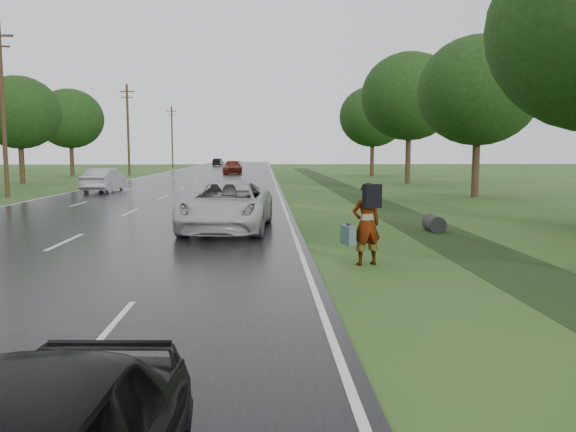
{
  "coord_description": "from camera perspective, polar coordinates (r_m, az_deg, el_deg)",
  "views": [
    {
      "loc": [
        5.8,
        -8.42,
        2.66
      ],
      "look_at": [
        6.31,
        3.39,
        1.3
      ],
      "focal_mm": 35.0,
      "sensor_mm": 36.0,
      "label": 1
    }
  ],
  "objects": [
    {
      "name": "road",
      "position": [
        53.8,
        -8.67,
        3.68
      ],
      "size": [
        14.0,
        180.0,
        0.04
      ],
      "primitive_type": "cube",
      "color": "black",
      "rests_on": "ground"
    },
    {
      "name": "edge_stripe_east",
      "position": [
        53.49,
        -1.45,
        3.77
      ],
      "size": [
        0.12,
        180.0,
        0.01
      ],
      "primitive_type": "cube",
      "color": "silver",
      "rests_on": "road"
    },
    {
      "name": "edge_stripe_west",
      "position": [
        54.94,
        -15.7,
        3.6
      ],
      "size": [
        0.12,
        180.0,
        0.01
      ],
      "primitive_type": "cube",
      "color": "silver",
      "rests_on": "road"
    },
    {
      "name": "center_line",
      "position": [
        53.8,
        -8.67,
        3.71
      ],
      "size": [
        0.12,
        180.0,
        0.01
      ],
      "primitive_type": "cube",
      "color": "silver",
      "rests_on": "road"
    },
    {
      "name": "drainage_ditch",
      "position": [
        27.84,
        9.36,
        1.07
      ],
      "size": [
        2.2,
        120.0,
        0.56
      ],
      "color": "black",
      "rests_on": "ground"
    },
    {
      "name": "utility_pole_mid",
      "position": [
        36.72,
        -27.0,
        9.82
      ],
      "size": [
        1.6,
        0.26,
        10.0
      ],
      "color": "#322614",
      "rests_on": "ground"
    },
    {
      "name": "utility_pole_far",
      "position": [
        65.22,
        -15.94,
        8.55
      ],
      "size": [
        1.6,
        0.26,
        10.0
      ],
      "color": "#322614",
      "rests_on": "ground"
    },
    {
      "name": "utility_pole_distant",
      "position": [
        94.65,
        -11.7,
        7.97
      ],
      "size": [
        1.6,
        0.26,
        10.0
      ],
      "color": "#322614",
      "rests_on": "ground"
    },
    {
      "name": "tree_east_c",
      "position": [
        34.88,
        18.79,
        11.94
      ],
      "size": [
        7.0,
        7.0,
        9.29
      ],
      "color": "#322614",
      "rests_on": "ground"
    },
    {
      "name": "tree_east_d",
      "position": [
        48.16,
        12.24,
        11.78
      ],
      "size": [
        8.0,
        8.0,
        10.76
      ],
      "color": "#322614",
      "rests_on": "ground"
    },
    {
      "name": "tree_east_f",
      "position": [
        61.65,
        8.61,
        9.95
      ],
      "size": [
        7.2,
        7.2,
        9.62
      ],
      "color": "#322614",
      "rests_on": "ground"
    },
    {
      "name": "tree_west_d",
      "position": [
        51.57,
        -25.65,
        9.45
      ],
      "size": [
        6.6,
        6.6,
        8.8
      ],
      "color": "#322614",
      "rests_on": "ground"
    },
    {
      "name": "tree_west_f",
      "position": [
        64.88,
        -21.26,
        9.2
      ],
      "size": [
        7.0,
        7.0,
        9.29
      ],
      "color": "#322614",
      "rests_on": "ground"
    },
    {
      "name": "pedestrian",
      "position": [
        13.24,
        7.89,
        -0.7
      ],
      "size": [
        0.98,
        0.75,
        1.94
      ],
      "rotation": [
        0.0,
        0.0,
        3.39
      ],
      "color": "#A5998C",
      "rests_on": "ground"
    },
    {
      "name": "white_pickup",
      "position": [
        18.91,
        -6.19,
        1.06
      ],
      "size": [
        3.18,
        6.1,
        1.64
      ],
      "primitive_type": "imported",
      "rotation": [
        0.0,
        0.0,
        -0.08
      ],
      "color": "#B8B8B8",
      "rests_on": "road"
    },
    {
      "name": "silver_sedan",
      "position": [
        38.6,
        -18.14,
        3.5
      ],
      "size": [
        1.86,
        4.75,
        1.54
      ],
      "primitive_type": "imported",
      "rotation": [
        0.0,
        0.0,
        3.09
      ],
      "color": "#9B9DA4",
      "rests_on": "road"
    },
    {
      "name": "far_car_red",
      "position": [
        67.03,
        -5.64,
        4.95
      ],
      "size": [
        2.17,
        5.27,
        1.52
      ],
      "primitive_type": "imported",
      "rotation": [
        0.0,
        0.0,
        -0.01
      ],
      "color": "#651A0B",
      "rests_on": "road"
    },
    {
      "name": "far_car_dark",
      "position": [
        103.28,
        -7.13,
        5.44
      ],
      "size": [
        1.72,
        4.21,
        1.36
      ],
      "primitive_type": "imported",
      "rotation": [
        0.0,
        0.0,
        3.07
      ],
      "color": "black",
      "rests_on": "road"
    }
  ]
}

